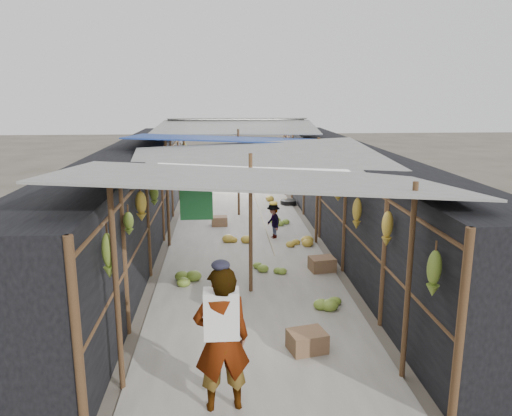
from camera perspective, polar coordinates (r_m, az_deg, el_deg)
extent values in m
plane|color=#6B6356|center=(6.79, 1.04, -19.31)|extent=(80.00, 80.00, 0.00)
cube|color=#9E998E|center=(12.75, -1.55, -3.49)|extent=(3.60, 16.00, 0.02)
cube|color=black|center=(12.66, -13.89, 1.32)|extent=(1.40, 15.00, 2.30)
cube|color=black|center=(12.88, 10.51, 1.68)|extent=(1.40, 15.00, 2.30)
cube|color=brown|center=(7.43, 5.86, -14.96)|extent=(0.60, 0.52, 0.31)
cube|color=brown|center=(10.53, 7.56, -6.41)|extent=(0.56, 0.47, 0.30)
cube|color=brown|center=(13.94, -4.20, -1.53)|extent=(0.45, 0.37, 0.28)
cylinder|color=black|center=(16.60, 3.72, 0.64)|extent=(0.53, 0.53, 0.16)
imported|color=silver|center=(5.90, -3.92, -14.78)|extent=(0.70, 0.51, 1.77)
imported|color=#2157A5|center=(15.11, -6.45, 2.00)|extent=(0.88, 0.78, 1.53)
imported|color=#46413D|center=(12.66, 1.99, -1.52)|extent=(0.50, 0.66, 0.91)
cylinder|color=brown|center=(6.31, -15.65, -9.21)|extent=(0.07, 0.07, 2.60)
cylinder|color=brown|center=(6.60, 17.03, -8.29)|extent=(0.07, 0.07, 2.60)
cylinder|color=brown|center=(9.04, -0.61, -1.94)|extent=(0.07, 0.07, 2.60)
cylinder|color=brown|center=(12.01, -10.09, 1.62)|extent=(0.07, 0.07, 2.60)
cylinder|color=brown|center=(12.17, 7.02, 1.87)|extent=(0.07, 0.07, 2.60)
cylinder|color=brown|center=(14.91, -2.01, 4.01)|extent=(0.07, 0.07, 2.60)
cylinder|color=brown|center=(17.92, -8.16, 5.41)|extent=(0.07, 0.07, 2.60)
cylinder|color=brown|center=(18.02, 3.39, 5.56)|extent=(0.07, 0.07, 2.60)
cube|color=gray|center=(6.83, 0.38, 3.47)|extent=(5.21, 3.19, 0.52)
cube|color=gray|center=(10.03, 0.10, 5.67)|extent=(5.23, 3.73, 0.50)
cube|color=navy|center=(13.28, -2.25, 7.90)|extent=(5.40, 3.60, 0.41)
cube|color=gray|center=(16.56, -2.28, 9.26)|extent=(5.37, 3.66, 0.27)
cube|color=gray|center=(18.95, -2.21, 10.04)|extent=(5.00, 1.99, 0.24)
cylinder|color=brown|center=(12.41, -10.92, 5.46)|extent=(0.06, 15.00, 0.06)
cylinder|color=brown|center=(12.57, 7.58, 5.68)|extent=(0.06, 15.00, 0.06)
cylinder|color=gray|center=(12.33, -1.61, 5.64)|extent=(0.02, 15.00, 0.02)
cube|color=#226834|center=(9.18, -6.84, 0.77)|extent=(0.60, 0.03, 0.70)
cube|color=#1838A0|center=(12.98, -2.65, 4.67)|extent=(0.70, 0.03, 0.60)
cube|color=#A81932|center=(11.09, 1.91, 3.24)|extent=(0.50, 0.03, 0.60)
cube|color=silver|center=(14.64, 1.49, 5.73)|extent=(0.60, 0.03, 0.55)
ellipsoid|color=olive|center=(6.23, -16.52, -5.27)|extent=(0.15, 0.13, 0.58)
ellipsoid|color=olive|center=(7.50, -14.37, -1.74)|extent=(0.15, 0.13, 0.35)
ellipsoid|color=#A6872A|center=(8.64, -13.00, 0.19)|extent=(0.19, 0.16, 0.52)
ellipsoid|color=olive|center=(10.27, -11.58, 1.43)|extent=(0.18, 0.15, 0.43)
ellipsoid|color=olive|center=(12.04, -10.50, 3.23)|extent=(0.19, 0.16, 0.37)
ellipsoid|color=olive|center=(12.80, -10.13, 4.03)|extent=(0.14, 0.12, 0.58)
ellipsoid|color=olive|center=(15.05, -9.25, 5.53)|extent=(0.19, 0.16, 0.41)
ellipsoid|color=#A6872A|center=(16.09, -8.93, 6.15)|extent=(0.17, 0.14, 0.47)
ellipsoid|color=#A6872A|center=(17.54, -8.53, 6.22)|extent=(0.17, 0.15, 0.49)
ellipsoid|color=olive|center=(19.03, -8.19, 6.73)|extent=(0.19, 0.16, 0.51)
ellipsoid|color=olive|center=(6.07, 19.66, -7.07)|extent=(0.17, 0.14, 0.56)
ellipsoid|color=#A6872A|center=(7.50, 14.77, -2.32)|extent=(0.17, 0.14, 0.54)
ellipsoid|color=#A6872A|center=(9.04, 11.47, -0.63)|extent=(0.17, 0.14, 0.57)
ellipsoid|color=#A6872A|center=(10.40, 9.38, 2.01)|extent=(0.19, 0.16, 0.46)
ellipsoid|color=#A6872A|center=(11.95, 7.60, 3.19)|extent=(0.19, 0.16, 0.57)
ellipsoid|color=olive|center=(13.46, 6.28, 4.68)|extent=(0.19, 0.16, 0.43)
ellipsoid|color=olive|center=(15.23, 5.07, 4.82)|extent=(0.16, 0.14, 0.56)
ellipsoid|color=olive|center=(15.97, 4.64, 5.60)|extent=(0.16, 0.14, 0.38)
ellipsoid|color=#A6872A|center=(17.43, 3.91, 5.99)|extent=(0.15, 0.13, 0.58)
ellipsoid|color=#A6872A|center=(19.36, 3.11, 7.18)|extent=(0.17, 0.14, 0.40)
ellipsoid|color=#A6872A|center=(12.13, 4.50, -3.58)|extent=(0.70, 0.59, 0.35)
ellipsoid|color=olive|center=(9.91, -8.26, -7.57)|extent=(0.69, 0.59, 0.34)
ellipsoid|color=#A6872A|center=(16.99, 2.55, 1.17)|extent=(0.59, 0.50, 0.30)
ellipsoid|color=olive|center=(8.94, 8.76, -10.18)|extent=(0.54, 0.46, 0.27)
ellipsoid|color=olive|center=(14.09, 3.38, -1.26)|extent=(0.64, 0.55, 0.32)
ellipsoid|color=olive|center=(10.37, 1.72, -6.71)|extent=(0.53, 0.45, 0.26)
ellipsoid|color=#A6872A|center=(12.30, -2.17, -3.51)|extent=(0.53, 0.45, 0.27)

